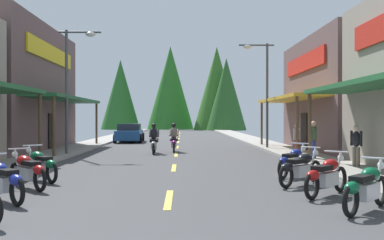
{
  "coord_description": "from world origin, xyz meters",
  "views": [
    {
      "loc": [
        0.3,
        -2.39,
        1.85
      ],
      "look_at": [
        0.92,
        25.12,
        1.71
      ],
      "focal_mm": 41.4,
      "sensor_mm": 36.0,
      "label": 1
    }
  ],
  "objects": [
    {
      "name": "pedestrian_browsing",
      "position": [
        5.69,
        18.21,
        0.91
      ],
      "size": [
        0.44,
        0.44,
        1.58
      ],
      "rotation": [
        0.0,
        0.0,
        2.35
      ],
      "color": "maroon",
      "rests_on": "ground"
    },
    {
      "name": "sidewalk_right",
      "position": [
        5.99,
        25.51,
        0.06
      ],
      "size": [
        2.19,
        81.01,
        0.12
      ],
      "primitive_type": "cube",
      "color": "#9E9991",
      "rests_on": "ground"
    },
    {
      "name": "centerline_dashes",
      "position": [
        0.0,
        28.23,
        0.01
      ],
      "size": [
        0.16,
        54.59,
        0.01
      ],
      "color": "#E0C64C",
      "rests_on": "ground"
    },
    {
      "name": "motorcycle_parked_right_3",
      "position": [
        3.78,
        11.38,
        0.49
      ],
      "size": [
        1.4,
        1.74,
        1.04
      ],
      "rotation": [
        0.0,
        0.0,
        0.9
      ],
      "color": "black",
      "rests_on": "ground"
    },
    {
      "name": "pedestrian_waiting",
      "position": [
        5.9,
        16.31,
        0.99
      ],
      "size": [
        0.43,
        0.46,
        1.71
      ],
      "rotation": [
        0.0,
        0.0,
        5.58
      ],
      "color": "#333F8C",
      "rests_on": "ground"
    },
    {
      "name": "storefront_right_far",
      "position": [
        10.87,
        21.84,
        3.12
      ],
      "size": [
        9.43,
        10.26,
        6.25
      ],
      "color": "brown",
      "rests_on": "ground"
    },
    {
      "name": "pedestrian_strolling",
      "position": [
        6.5,
        13.2,
        0.92
      ],
      "size": [
        0.37,
        0.54,
        1.6
      ],
      "rotation": [
        0.0,
        0.0,
        3.49
      ],
      "color": "#726659",
      "rests_on": "ground"
    },
    {
      "name": "streetlamp_left",
      "position": [
        -4.98,
        19.13,
        3.98
      ],
      "size": [
        2.07,
        0.3,
        6.1
      ],
      "color": "#474C51",
      "rests_on": "ground"
    },
    {
      "name": "motorcycle_parked_left_3",
      "position": [
        -3.83,
        10.57,
        0.49
      ],
      "size": [
        1.51,
        1.66,
        1.04
      ],
      "rotation": [
        0.0,
        0.0,
        2.31
      ],
      "color": "black",
      "rests_on": "ground"
    },
    {
      "name": "treeline_backdrop",
      "position": [
        1.03,
        67.55,
        6.07
      ],
      "size": [
        22.64,
        13.57,
        13.59
      ],
      "color": "#236423",
      "rests_on": "ground"
    },
    {
      "name": "motorcycle_parked_right_1",
      "position": [
        3.71,
        7.96,
        0.49
      ],
      "size": [
        1.55,
        1.62,
        1.04
      ],
      "rotation": [
        0.0,
        0.0,
        0.81
      ],
      "color": "black",
      "rests_on": "ground"
    },
    {
      "name": "rider_cruising_lead",
      "position": [
        -1.15,
        20.37,
        0.66
      ],
      "size": [
        0.6,
        2.14,
        1.57
      ],
      "rotation": [
        0.0,
        0.0,
        1.59
      ],
      "color": "black",
      "rests_on": "ground"
    },
    {
      "name": "streetlamp_right",
      "position": [
        4.99,
        23.44,
        4.04
      ],
      "size": [
        2.07,
        0.3,
        6.21
      ],
      "color": "#474C51",
      "rests_on": "ground"
    },
    {
      "name": "sidewalk_left",
      "position": [
        -5.99,
        25.51,
        0.06
      ],
      "size": [
        2.19,
        81.01,
        0.12
      ],
      "primitive_type": "cube",
      "color": "#9E9991",
      "rests_on": "ground"
    },
    {
      "name": "motorcycle_parked_left_1",
      "position": [
        -3.63,
        7.38,
        0.49
      ],
      "size": [
        1.56,
        1.6,
        1.04
      ],
      "rotation": [
        0.0,
        0.0,
        2.34
      ],
      "color": "black",
      "rests_on": "ground"
    },
    {
      "name": "motorcycle_parked_left_2",
      "position": [
        -3.72,
        9.18,
        0.49
      ],
      "size": [
        1.52,
        1.64,
        1.04
      ],
      "rotation": [
        0.0,
        0.0,
        2.32
      ],
      "color": "black",
      "rests_on": "ground"
    },
    {
      "name": "parked_car_curbside",
      "position": [
        -3.7,
        31.21,
        0.69
      ],
      "size": [
        2.16,
        4.35,
        1.4
      ],
      "rotation": [
        0.0,
        0.0,
        1.6
      ],
      "color": "#1E4C8C",
      "rests_on": "ground"
    },
    {
      "name": "rider_cruising_trailing",
      "position": [
        -0.14,
        21.44,
        0.66
      ],
      "size": [
        0.6,
        2.14,
        1.57
      ],
      "rotation": [
        0.0,
        0.0,
        1.59
      ],
      "color": "black",
      "rests_on": "ground"
    },
    {
      "name": "motorcycle_parked_right_2",
      "position": [
        3.54,
        9.59,
        0.49
      ],
      "size": [
        1.61,
        1.56,
        1.04
      ],
      "rotation": [
        0.0,
        0.0,
        0.77
      ],
      "color": "black",
      "rests_on": "ground"
    },
    {
      "name": "ground",
      "position": [
        0.0,
        25.51,
        -0.05
      ],
      "size": [
        9.79,
        81.01,
        0.1
      ],
      "primitive_type": "cube",
      "color": "#424244"
    },
    {
      "name": "motorcycle_parked_right_0",
      "position": [
        3.92,
        6.2,
        0.49
      ],
      "size": [
        1.56,
        1.61,
        1.04
      ],
      "rotation": [
        0.0,
        0.0,
        0.8
      ],
      "color": "black",
      "rests_on": "ground"
    }
  ]
}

